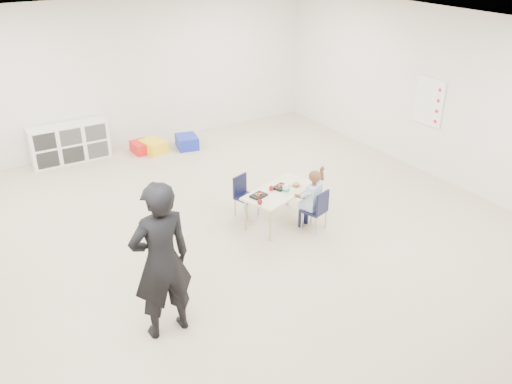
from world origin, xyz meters
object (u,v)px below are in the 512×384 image
table (280,206)px  cubby_shelf (69,143)px  child (315,198)px  chair_near (314,210)px  adult (161,261)px

table → cubby_shelf: 4.42m
child → cubby_shelf: bearing=99.0°
chair_near → child: bearing=71.3°
child → adult: 2.84m
cubby_shelf → adult: bearing=-94.0°
table → child: bearing=-73.4°
cubby_shelf → chair_near: bearing=-62.3°
cubby_shelf → adult: size_ratio=0.79×
chair_near → adult: bearing=-179.8°
child → chair_near: bearing=-108.7°
table → chair_near: (0.30, -0.43, 0.05)m
chair_near → adult: 2.87m
child → cubby_shelf: (-2.29, 4.37, -0.14)m
chair_near → child: (0.00, 0.00, 0.18)m
child → adult: size_ratio=0.55×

